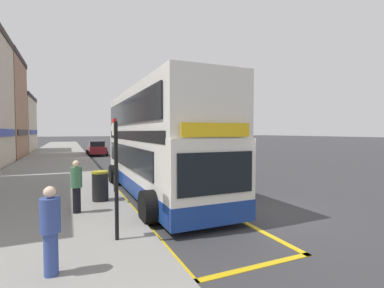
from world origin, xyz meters
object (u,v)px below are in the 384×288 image
object	(u,v)px
double_decker_bus	(157,146)
bus_stop_sign	(116,169)
pedestrian_waiting_near_sign	(76,184)
parked_car_silver_kerbside	(183,150)
parked_car_maroon_distant	(97,148)
pedestrian_further_back	(50,227)
parked_car_grey_far	(117,141)
litter_bin	(100,186)

from	to	relation	value
double_decker_bus	bus_stop_sign	world-z (taller)	double_decker_bus
pedestrian_waiting_near_sign	parked_car_silver_kerbside	bearing A→B (deg)	58.23
parked_car_maroon_distant	parked_car_silver_kerbside	xyz separation A→B (m)	(7.75, -6.51, 0.00)
bus_stop_sign	pedestrian_further_back	size ratio (longest dim) A/B	1.80
parked_car_grey_far	parked_car_silver_kerbside	bearing A→B (deg)	-87.75
parked_car_grey_far	pedestrian_waiting_near_sign	distance (m)	45.92
pedestrian_waiting_near_sign	litter_bin	bearing A→B (deg)	57.56
parked_car_silver_kerbside	pedestrian_waiting_near_sign	world-z (taller)	pedestrian_waiting_near_sign
pedestrian_waiting_near_sign	pedestrian_further_back	distance (m)	3.95
double_decker_bus	parked_car_grey_far	distance (m)	43.35
parked_car_maroon_distant	parked_car_grey_far	bearing A→B (deg)	74.24
bus_stop_sign	parked_car_maroon_distant	size ratio (longest dim) A/B	0.68
pedestrian_waiting_near_sign	parked_car_maroon_distant	bearing A→B (deg)	83.43
litter_bin	bus_stop_sign	bearing A→B (deg)	-90.56
double_decker_bus	litter_bin	xyz separation A→B (m)	(-2.42, -0.81, -1.37)
parked_car_maroon_distant	double_decker_bus	bearing A→B (deg)	-89.62
litter_bin	double_decker_bus	bearing A→B (deg)	18.50
double_decker_bus	parked_car_silver_kerbside	world-z (taller)	double_decker_bus
double_decker_bus	pedestrian_waiting_near_sign	xyz separation A→B (m)	(-3.26, -2.13, -1.03)
parked_car_silver_kerbside	pedestrian_further_back	xyz separation A→B (m)	(-10.96, -20.77, 0.19)
parked_car_maroon_distant	bus_stop_sign	bearing A→B (deg)	-95.31
parked_car_silver_kerbside	pedestrian_further_back	distance (m)	23.48
double_decker_bus	bus_stop_sign	bearing A→B (deg)	-117.21
parked_car_maroon_distant	pedestrian_further_back	size ratio (longest dim) A/B	2.66
pedestrian_waiting_near_sign	bus_stop_sign	bearing A→B (deg)	-73.26
double_decker_bus	parked_car_silver_kerbside	bearing A→B (deg)	64.01
parked_car_maroon_distant	pedestrian_waiting_near_sign	distance (m)	23.52
parked_car_maroon_distant	litter_bin	size ratio (longest dim) A/B	3.86
double_decker_bus	parked_car_maroon_distant	xyz separation A→B (m)	(-0.57, 21.24, -1.26)
bus_stop_sign	pedestrian_waiting_near_sign	distance (m)	2.88
parked_car_silver_kerbside	double_decker_bus	bearing A→B (deg)	61.42
pedestrian_further_back	litter_bin	xyz separation A→B (m)	(1.36, 5.23, -0.31)
parked_car_maroon_distant	pedestrian_further_back	bearing A→B (deg)	-97.87
parked_car_silver_kerbside	parked_car_maroon_distant	bearing A→B (deg)	-42.64
bus_stop_sign	pedestrian_waiting_near_sign	world-z (taller)	bus_stop_sign
pedestrian_waiting_near_sign	litter_bin	distance (m)	1.60
double_decker_bus	pedestrian_further_back	world-z (taller)	double_decker_bus
double_decker_bus	parked_car_silver_kerbside	size ratio (longest dim) A/B	2.49
bus_stop_sign	pedestrian_further_back	world-z (taller)	bus_stop_sign
parked_car_grey_far	parked_car_maroon_distant	distance (m)	22.52
bus_stop_sign	parked_car_silver_kerbside	distance (m)	21.78
parked_car_maroon_distant	litter_bin	distance (m)	22.13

